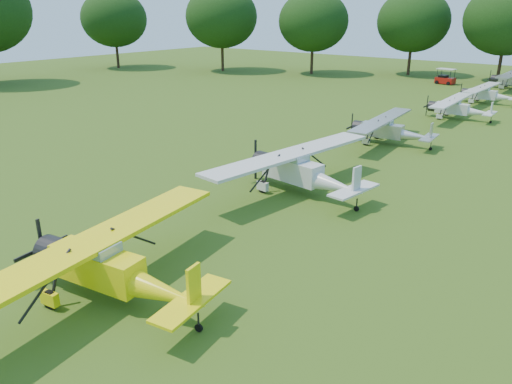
{
  "coord_description": "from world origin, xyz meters",
  "views": [
    {
      "loc": [
        14.9,
        -18.12,
        9.52
      ],
      "look_at": [
        1.3,
        -0.91,
        1.4
      ],
      "focal_mm": 35.0,
      "sensor_mm": 36.0,
      "label": 1
    }
  ],
  "objects_px": {
    "aircraft_6": "(487,93)",
    "aircraft_2": "(109,265)",
    "aircraft_3": "(300,169)",
    "golf_cart": "(445,79)",
    "aircraft_5": "(457,107)",
    "aircraft_4": "(389,129)"
  },
  "relations": [
    {
      "from": "aircraft_6",
      "to": "aircraft_2",
      "type": "bearing_deg",
      "value": -88.66
    },
    {
      "from": "aircraft_6",
      "to": "aircraft_3",
      "type": "bearing_deg",
      "value": -89.82
    },
    {
      "from": "aircraft_6",
      "to": "golf_cart",
      "type": "height_order",
      "value": "golf_cart"
    },
    {
      "from": "aircraft_2",
      "to": "aircraft_6",
      "type": "distance_m",
      "value": 47.86
    },
    {
      "from": "aircraft_3",
      "to": "aircraft_6",
      "type": "relative_size",
      "value": 1.28
    },
    {
      "from": "aircraft_5",
      "to": "golf_cart",
      "type": "distance_m",
      "value": 23.22
    },
    {
      "from": "aircraft_3",
      "to": "aircraft_5",
      "type": "distance_m",
      "value": 24.94
    },
    {
      "from": "aircraft_4",
      "to": "aircraft_5",
      "type": "relative_size",
      "value": 1.06
    },
    {
      "from": "aircraft_3",
      "to": "aircraft_5",
      "type": "height_order",
      "value": "aircraft_3"
    },
    {
      "from": "aircraft_3",
      "to": "golf_cart",
      "type": "distance_m",
      "value": 47.26
    },
    {
      "from": "aircraft_4",
      "to": "aircraft_6",
      "type": "bearing_deg",
      "value": 81.75
    },
    {
      "from": "aircraft_3",
      "to": "golf_cart",
      "type": "relative_size",
      "value": 4.73
    },
    {
      "from": "aircraft_2",
      "to": "aircraft_6",
      "type": "bearing_deg",
      "value": 81.62
    },
    {
      "from": "aircraft_5",
      "to": "aircraft_6",
      "type": "xyz_separation_m",
      "value": [
        -0.1,
        9.98,
        -0.01
      ]
    },
    {
      "from": "aircraft_2",
      "to": "golf_cart",
      "type": "distance_m",
      "value": 60.17
    },
    {
      "from": "aircraft_3",
      "to": "aircraft_6",
      "type": "distance_m",
      "value": 34.92
    },
    {
      "from": "aircraft_3",
      "to": "aircraft_6",
      "type": "height_order",
      "value": "aircraft_3"
    },
    {
      "from": "aircraft_5",
      "to": "golf_cart",
      "type": "bearing_deg",
      "value": 108.71
    },
    {
      "from": "aircraft_5",
      "to": "golf_cart",
      "type": "height_order",
      "value": "golf_cart"
    },
    {
      "from": "aircraft_3",
      "to": "golf_cart",
      "type": "xyz_separation_m",
      "value": [
        -7.94,
        46.58,
        -0.71
      ]
    },
    {
      "from": "aircraft_3",
      "to": "aircraft_4",
      "type": "height_order",
      "value": "aircraft_3"
    },
    {
      "from": "aircraft_3",
      "to": "aircraft_5",
      "type": "xyz_separation_m",
      "value": [
        0.46,
        24.94,
        -0.28
      ]
    }
  ]
}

